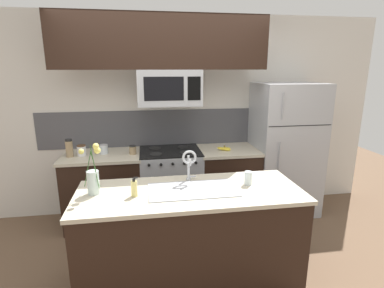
% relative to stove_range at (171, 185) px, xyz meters
% --- Properties ---
extents(ground_plane, '(10.00, 10.00, 0.00)m').
position_rel_stove_range_xyz_m(ground_plane, '(-0.00, -0.90, -0.46)').
color(ground_plane, brown).
extents(rear_partition, '(5.20, 0.10, 2.60)m').
position_rel_stove_range_xyz_m(rear_partition, '(0.30, 0.38, 0.84)').
color(rear_partition, silver).
rests_on(rear_partition, ground).
extents(splash_band, '(3.33, 0.01, 0.48)m').
position_rel_stove_range_xyz_m(splash_band, '(-0.00, 0.32, 0.69)').
color(splash_band, '#4C4C51').
rests_on(splash_band, rear_partition).
extents(back_counter_left, '(0.94, 0.65, 0.91)m').
position_rel_stove_range_xyz_m(back_counter_left, '(-0.84, 0.00, -0.01)').
color(back_counter_left, black).
rests_on(back_counter_left, ground).
extents(back_counter_right, '(0.78, 0.65, 0.91)m').
position_rel_stove_range_xyz_m(back_counter_right, '(0.75, 0.00, -0.01)').
color(back_counter_right, black).
rests_on(back_counter_right, ground).
extents(stove_range, '(0.76, 0.64, 0.93)m').
position_rel_stove_range_xyz_m(stove_range, '(0.00, 0.00, 0.00)').
color(stove_range, '#A8AAAF').
rests_on(stove_range, ground).
extents(microwave, '(0.74, 0.40, 0.42)m').
position_rel_stove_range_xyz_m(microwave, '(0.00, -0.02, 1.24)').
color(microwave, '#A8AAAF').
extents(upper_cabinet_band, '(2.42, 0.34, 0.60)m').
position_rel_stove_range_xyz_m(upper_cabinet_band, '(-0.08, -0.05, 1.75)').
color(upper_cabinet_band, black).
extents(refrigerator, '(0.84, 0.74, 1.75)m').
position_rel_stove_range_xyz_m(refrigerator, '(1.54, 0.02, 0.41)').
color(refrigerator, '#A8AAAF').
rests_on(refrigerator, ground).
extents(storage_jar_tall, '(0.08, 0.08, 0.21)m').
position_rel_stove_range_xyz_m(storage_jar_tall, '(-1.19, -0.04, 0.55)').
color(storage_jar_tall, '#997F5B').
rests_on(storage_jar_tall, back_counter_left).
extents(storage_jar_medium, '(0.10, 0.10, 0.13)m').
position_rel_stove_range_xyz_m(storage_jar_medium, '(-1.06, -0.02, 0.51)').
color(storage_jar_medium, silver).
rests_on(storage_jar_medium, back_counter_left).
extents(storage_jar_short, '(0.10, 0.10, 0.11)m').
position_rel_stove_range_xyz_m(storage_jar_short, '(-0.81, 0.03, 0.50)').
color(storage_jar_short, silver).
rests_on(storage_jar_short, back_counter_left).
extents(storage_jar_squat, '(0.09, 0.09, 0.10)m').
position_rel_stove_range_xyz_m(storage_jar_squat, '(-0.46, -0.03, 0.50)').
color(storage_jar_squat, '#997F5B').
rests_on(storage_jar_squat, back_counter_left).
extents(banana_bunch, '(0.19, 0.12, 0.07)m').
position_rel_stove_range_xyz_m(banana_bunch, '(0.69, -0.06, 0.47)').
color(banana_bunch, yellow).
rests_on(banana_bunch, back_counter_right).
extents(island_counter, '(1.94, 0.76, 0.91)m').
position_rel_stove_range_xyz_m(island_counter, '(0.06, -1.25, -0.01)').
color(island_counter, black).
rests_on(island_counter, ground).
extents(kitchen_sink, '(0.76, 0.40, 0.16)m').
position_rel_stove_range_xyz_m(kitchen_sink, '(0.08, -1.25, 0.38)').
color(kitchen_sink, '#ADAFB5').
rests_on(kitchen_sink, island_counter).
extents(sink_faucet, '(0.14, 0.14, 0.31)m').
position_rel_stove_range_xyz_m(sink_faucet, '(0.08, -1.05, 0.65)').
color(sink_faucet, '#B7BABF').
rests_on(sink_faucet, island_counter).
extents(dish_soap_bottle, '(0.06, 0.05, 0.16)m').
position_rel_stove_range_xyz_m(dish_soap_bottle, '(-0.41, -1.30, 0.52)').
color(dish_soap_bottle, '#DBCC75').
rests_on(dish_soap_bottle, island_counter).
extents(drinking_glass, '(0.07, 0.07, 0.12)m').
position_rel_stove_range_xyz_m(drinking_glass, '(0.60, -1.20, 0.51)').
color(drinking_glass, silver).
rests_on(drinking_glass, island_counter).
extents(flower_vase, '(0.18, 0.12, 0.45)m').
position_rel_stove_range_xyz_m(flower_vase, '(-0.74, -1.19, 0.57)').
color(flower_vase, silver).
rests_on(flower_vase, island_counter).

